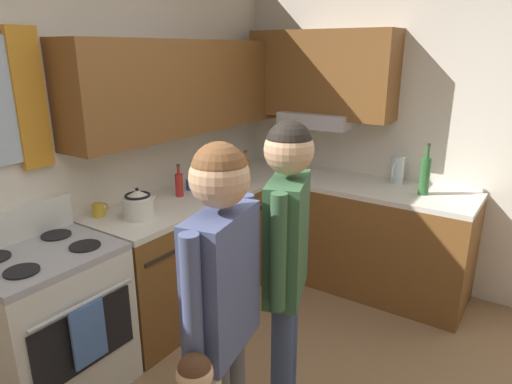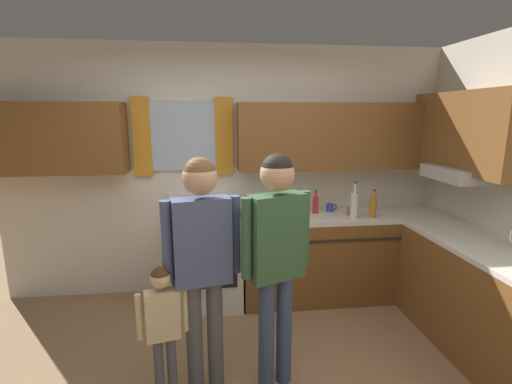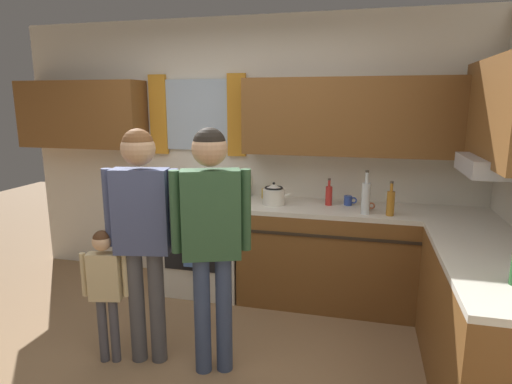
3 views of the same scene
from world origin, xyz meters
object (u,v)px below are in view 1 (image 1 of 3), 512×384
at_px(mug_mustard_yellow, 99,210).
at_px(stovetop_kettle, 138,204).
at_px(bottle_sauce_red, 179,184).
at_px(stove_oven, 51,321).
at_px(mug_cobalt_blue, 191,184).
at_px(adult_holding_child, 222,297).
at_px(bottle_oil_amber, 246,172).
at_px(adult_in_plaid, 287,250).
at_px(water_pitcher, 397,170).
at_px(bottle_wine_green, 425,175).
at_px(bottle_tall_clear, 231,173).
at_px(cup_terracotta, 219,183).

xyz_separation_m(mug_mustard_yellow, stovetop_kettle, (0.13, -0.24, 0.05)).
bearing_deg(bottle_sauce_red, stove_oven, -177.34).
height_order(stove_oven, mug_cobalt_blue, stove_oven).
bearing_deg(adult_holding_child, stove_oven, 90.73).
bearing_deg(stovetop_kettle, bottle_oil_amber, -8.08).
bearing_deg(adult_in_plaid, bottle_sauce_red, 63.81).
distance_m(mug_mustard_yellow, water_pitcher, 2.32).
bearing_deg(bottle_wine_green, adult_holding_child, 175.09).
xyz_separation_m(bottle_sauce_red, bottle_tall_clear, (0.32, -0.24, 0.05)).
distance_m(water_pitcher, adult_in_plaid, 1.90).
bearing_deg(bottle_oil_amber, bottle_tall_clear, 179.71).
bearing_deg(adult_holding_child, cup_terracotta, 39.18).
height_order(bottle_wine_green, cup_terracotta, bottle_wine_green).
height_order(mug_cobalt_blue, adult_in_plaid, adult_in_plaid).
distance_m(adult_holding_child, adult_in_plaid, 0.49).
height_order(mug_cobalt_blue, adult_holding_child, adult_holding_child).
distance_m(mug_cobalt_blue, adult_in_plaid, 1.58).
relative_size(mug_mustard_yellow, adult_holding_child, 0.07).
bearing_deg(water_pitcher, bottle_oil_amber, 126.83).
bearing_deg(cup_terracotta, stovetop_kettle, 179.05).
height_order(bottle_sauce_red, water_pitcher, bottle_sauce_red).
height_order(bottle_sauce_red, adult_holding_child, adult_holding_child).
height_order(mug_mustard_yellow, adult_holding_child, adult_holding_child).
bearing_deg(water_pitcher, bottle_sauce_red, 135.66).
bearing_deg(adult_holding_child, bottle_sauce_red, 49.06).
xyz_separation_m(bottle_tall_clear, water_pitcher, (0.94, -0.99, -0.03)).
xyz_separation_m(stove_oven, bottle_sauce_red, (1.15, 0.05, 0.53)).
relative_size(stove_oven, bottle_sauce_red, 4.48).
relative_size(stove_oven, adult_in_plaid, 0.66).
xyz_separation_m(mug_mustard_yellow, adult_in_plaid, (-0.03, -1.45, 0.10)).
bearing_deg(bottle_wine_green, stove_oven, 147.06).
height_order(stove_oven, cup_terracotta, stove_oven).
height_order(adult_holding_child, adult_in_plaid, adult_in_plaid).
height_order(stove_oven, mug_mustard_yellow, stove_oven).
distance_m(bottle_sauce_red, bottle_oil_amber, 0.57).
distance_m(bottle_sauce_red, mug_cobalt_blue, 0.19).
height_order(bottle_tall_clear, mug_mustard_yellow, bottle_tall_clear).
bearing_deg(stove_oven, mug_mustard_yellow, 20.12).
bearing_deg(bottle_tall_clear, water_pitcher, -46.53).
xyz_separation_m(bottle_oil_amber, cup_terracotta, (-0.19, 0.13, -0.07)).
bearing_deg(cup_terracotta, mug_cobalt_blue, 135.75).
bearing_deg(stove_oven, mug_cobalt_blue, 4.12).
bearing_deg(adult_holding_child, mug_mustard_yellow, 70.23).
height_order(cup_terracotta, stovetop_kettle, stovetop_kettle).
distance_m(bottle_tall_clear, mug_mustard_yellow, 1.01).
bearing_deg(adult_in_plaid, adult_holding_child, -179.98).
bearing_deg(mug_mustard_yellow, bottle_oil_amber, -18.77).
xyz_separation_m(bottle_wine_green, mug_mustard_yellow, (-1.69, 1.64, -0.11)).
bearing_deg(stove_oven, bottle_oil_amber, -6.41).
bearing_deg(mug_mustard_yellow, mug_cobalt_blue, -7.35).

